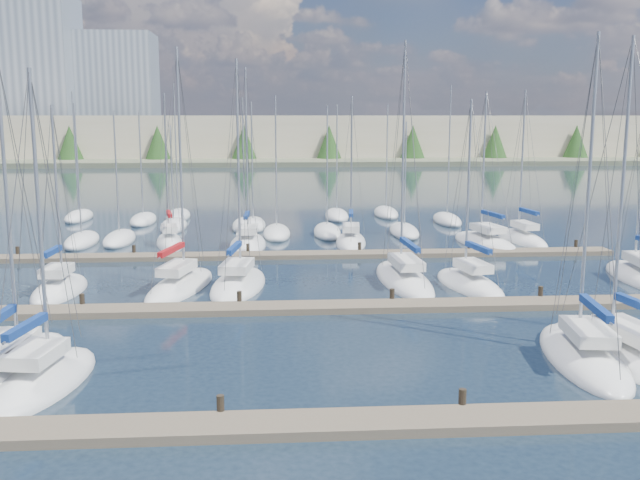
{
  "coord_description": "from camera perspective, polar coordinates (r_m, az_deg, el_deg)",
  "views": [
    {
      "loc": [
        -2.25,
        -19.16,
        9.77
      ],
      "look_at": [
        0.0,
        14.0,
        4.0
      ],
      "focal_mm": 40.0,
      "sensor_mm": 36.0,
      "label": 1
    }
  ],
  "objects": [
    {
      "name": "sailboat_q",
      "position": [
        56.46,
        13.05,
        -0.2
      ],
      "size": [
        4.5,
        8.97,
        12.39
      ],
      "rotation": [
        0.0,
        0.0,
        0.18
      ],
      "color": "white",
      "rests_on": "ground"
    },
    {
      "name": "dock_near",
      "position": [
        23.36,
        2.05,
        -14.47
      ],
      "size": [
        44.0,
        1.93,
        1.1
      ],
      "color": "#6B5E4C",
      "rests_on": "ground"
    },
    {
      "name": "sailboat_l",
      "position": [
        42.23,
        11.88,
        -3.49
      ],
      "size": [
        3.66,
        7.75,
        11.5
      ],
      "rotation": [
        0.0,
        0.0,
        0.17
      ],
      "color": "white",
      "rests_on": "ground"
    },
    {
      "name": "sailboat_f",
      "position": [
        31.84,
        23.05,
        -8.49
      ],
      "size": [
        4.02,
        9.92,
        13.63
      ],
      "rotation": [
        0.0,
        0.0,
        0.14
      ],
      "color": "white",
      "rests_on": "ground"
    },
    {
      "name": "sailboat_j",
      "position": [
        41.57,
        -6.54,
        -3.55
      ],
      "size": [
        3.99,
        8.49,
        13.71
      ],
      "rotation": [
        0.0,
        0.0,
        -0.14
      ],
      "color": "white",
      "rests_on": "ground"
    },
    {
      "name": "sailboat_m",
      "position": [
        47.44,
        24.13,
        -2.69
      ],
      "size": [
        3.32,
        8.43,
        11.58
      ],
      "rotation": [
        0.0,
        0.0,
        -0.1
      ],
      "color": "white",
      "rests_on": "ground"
    },
    {
      "name": "shoreline",
      "position": [
        169.3,
        -7.71,
        8.97
      ],
      "size": [
        400.0,
        60.0,
        38.0
      ],
      "color": "#666B51",
      "rests_on": "ground"
    },
    {
      "name": "sailboat_i",
      "position": [
        41.63,
        -11.13,
        -3.64
      ],
      "size": [
        4.46,
        9.13,
        14.31
      ],
      "rotation": [
        0.0,
        0.0,
        -0.23
      ],
      "color": "white",
      "rests_on": "ground"
    },
    {
      "name": "distant_boats",
      "position": [
        63.66,
        -5.72,
        1.24
      ],
      "size": [
        36.93,
        20.75,
        13.3
      ],
      "color": "#9EA0A5",
      "rests_on": "ground"
    },
    {
      "name": "sailboat_e",
      "position": [
        31.11,
        20.32,
        -8.74
      ],
      "size": [
        3.89,
        8.97,
        13.75
      ],
      "rotation": [
        0.0,
        0.0,
        -0.13
      ],
      "color": "white",
      "rests_on": "ground"
    },
    {
      "name": "sailboat_n",
      "position": [
        56.16,
        -11.93,
        -0.17
      ],
      "size": [
        3.26,
        6.88,
        12.26
      ],
      "rotation": [
        0.0,
        0.0,
        0.2
      ],
      "color": "white",
      "rests_on": "ground"
    },
    {
      "name": "dock_mid",
      "position": [
        36.53,
        -0.21,
        -5.42
      ],
      "size": [
        44.0,
        1.93,
        1.1
      ],
      "color": "#6B5E4C",
      "rests_on": "ground"
    },
    {
      "name": "sailboat_c",
      "position": [
        28.56,
        -21.33,
        -10.47
      ],
      "size": [
        3.8,
        7.53,
        12.2
      ],
      "rotation": [
        0.0,
        0.0,
        -0.16
      ],
      "color": "white",
      "rests_on": "ground"
    },
    {
      "name": "sailboat_o",
      "position": [
        54.66,
        -5.79,
        -0.3
      ],
      "size": [
        2.95,
        7.58,
        14.11
      ],
      "rotation": [
        0.0,
        0.0,
        -0.03
      ],
      "color": "white",
      "rests_on": "ground"
    },
    {
      "name": "sailboat_b",
      "position": [
        30.03,
        -23.47,
        -9.64
      ],
      "size": [
        3.34,
        9.63,
        12.97
      ],
      "rotation": [
        0.0,
        0.0,
        -0.04
      ],
      "color": "white",
      "rests_on": "ground"
    },
    {
      "name": "sailboat_k",
      "position": [
        42.81,
        6.73,
        -3.16
      ],
      "size": [
        3.18,
        10.06,
        14.87
      ],
      "rotation": [
        0.0,
        0.0,
        0.05
      ],
      "color": "white",
      "rests_on": "ground"
    },
    {
      "name": "dock_far",
      "position": [
        50.15,
        -1.24,
        -1.21
      ],
      "size": [
        44.0,
        1.93,
        1.1
      ],
      "color": "#6B5E4C",
      "rests_on": "ground"
    },
    {
      "name": "sailboat_p",
      "position": [
        55.39,
        2.48,
        -0.12
      ],
      "size": [
        3.06,
        7.16,
        12.06
      ],
      "rotation": [
        0.0,
        0.0,
        -0.11
      ],
      "color": "white",
      "rests_on": "ground"
    },
    {
      "name": "sailboat_r",
      "position": [
        58.73,
        15.86,
        0.08
      ],
      "size": [
        3.04,
        7.76,
        12.56
      ],
      "rotation": [
        0.0,
        0.0,
        0.11
      ],
      "color": "white",
      "rests_on": "ground"
    },
    {
      "name": "sailboat_h",
      "position": [
        42.65,
        -20.11,
        -3.76
      ],
      "size": [
        2.72,
        6.51,
        11.15
      ],
      "rotation": [
        0.0,
        0.0,
        -0.04
      ],
      "color": "white",
      "rests_on": "ground"
    },
    {
      "name": "ground",
      "position": [
        79.79,
        -2.24,
        2.81
      ],
      "size": [
        400.0,
        400.0,
        0.0
      ],
      "primitive_type": "plane",
      "color": "#1D2B3A",
      "rests_on": "ground"
    }
  ]
}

